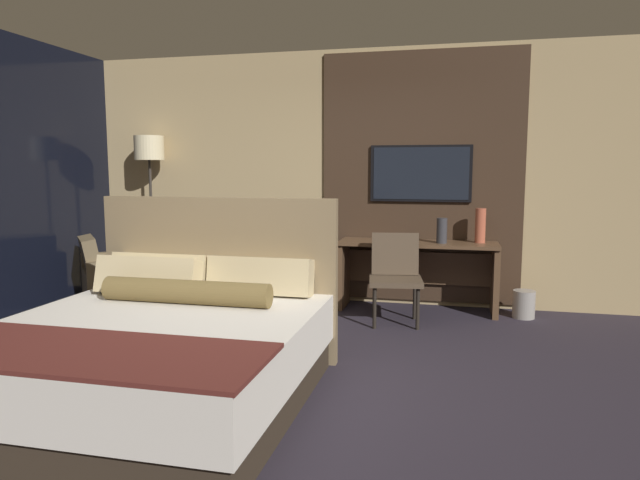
{
  "coord_description": "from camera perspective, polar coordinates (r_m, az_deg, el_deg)",
  "views": [
    {
      "loc": [
        1.21,
        -3.74,
        1.5
      ],
      "look_at": [
        0.11,
        0.89,
        0.9
      ],
      "focal_mm": 32.0,
      "sensor_mm": 36.0,
      "label": 1
    }
  ],
  "objects": [
    {
      "name": "desk",
      "position": [
        6.14,
        9.72,
        -2.37
      ],
      "size": [
        1.65,
        0.51,
        0.74
      ],
      "color": "brown",
      "rests_on": "ground_plane"
    },
    {
      "name": "ground_plane",
      "position": [
        4.2,
        -4.34,
        -13.8
      ],
      "size": [
        16.0,
        16.0,
        0.0
      ],
      "primitive_type": "plane",
      "color": "#28232D"
    },
    {
      "name": "tv",
      "position": [
        6.27,
        10.03,
        6.57
      ],
      "size": [
        1.08,
        0.04,
        0.61
      ],
      "color": "black"
    },
    {
      "name": "armchair_by_window",
      "position": [
        6.66,
        -19.54,
        -3.96
      ],
      "size": [
        1.08,
        1.08,
        0.78
      ],
      "rotation": [
        0.0,
        0.0,
        2.27
      ],
      "color": "brown",
      "rests_on": "ground_plane"
    },
    {
      "name": "vase_short",
      "position": [
        6.0,
        12.08,
        0.92
      ],
      "size": [
        0.11,
        0.11,
        0.26
      ],
      "color": "#333338",
      "rests_on": "desk"
    },
    {
      "name": "wall_back_tv_panel",
      "position": [
        6.43,
        3.53,
        6.23
      ],
      "size": [
        7.2,
        0.09,
        2.8
      ],
      "color": "tan",
      "rests_on": "ground_plane"
    },
    {
      "name": "floor_lamp",
      "position": [
        7.01,
        -16.68,
        7.55
      ],
      "size": [
        0.34,
        0.34,
        1.88
      ],
      "color": "#282623",
      "rests_on": "ground_plane"
    },
    {
      "name": "desk_chair",
      "position": [
        5.64,
        7.54,
        -3.02
      ],
      "size": [
        0.57,
        0.56,
        0.87
      ],
      "rotation": [
        0.0,
        0.0,
        0.14
      ],
      "color": "#4C3D2D",
      "rests_on": "ground_plane"
    },
    {
      "name": "vase_tall",
      "position": [
        6.12,
        15.74,
        1.4
      ],
      "size": [
        0.11,
        0.11,
        0.36
      ],
      "color": "#B2563D",
      "rests_on": "desk"
    },
    {
      "name": "bed",
      "position": [
        3.9,
        -15.64,
        -10.43
      ],
      "size": [
        1.94,
        2.08,
        1.28
      ],
      "color": "#33281E",
      "rests_on": "ground_plane"
    },
    {
      "name": "waste_bin",
      "position": [
        6.15,
        19.71,
        -6.07
      ],
      "size": [
        0.22,
        0.22,
        0.28
      ],
      "color": "gray",
      "rests_on": "ground_plane"
    },
    {
      "name": "book",
      "position": [
        6.07,
        8.37,
        -0.01
      ],
      "size": [
        0.24,
        0.18,
        0.03
      ],
      "color": "navy",
      "rests_on": "desk"
    }
  ]
}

